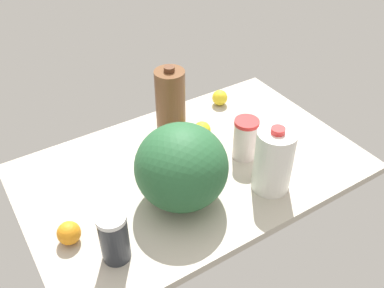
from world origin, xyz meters
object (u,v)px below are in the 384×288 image
object	(u,v)px
shaker_bottle	(114,237)
orange_loose	(69,233)
watermelon	(181,167)
milk_jug	(273,160)
tumbler_cup	(245,139)
lemon_by_jug	(202,130)
lemon_near_front	(220,98)
chocolate_milk_jug	(171,104)

from	to	relation	value
shaker_bottle	orange_loose	distance (cm)	16.25
watermelon	milk_jug	bearing A→B (deg)	158.79
shaker_bottle	tumbler_cup	xyz separation A→B (cm)	(-58.49, -16.23, -0.34)
watermelon	lemon_by_jug	size ratio (longest dim) A/B	4.31
tumbler_cup	lemon_near_front	size ratio (longest dim) A/B	2.40
chocolate_milk_jug	lemon_near_front	size ratio (longest dim) A/B	4.47
watermelon	milk_jug	xyz separation A→B (cm)	(-28.28, 10.98, -2.35)
shaker_bottle	milk_jug	bearing A→B (deg)	178.74
milk_jug	orange_loose	xyz separation A→B (cm)	(65.43, -13.62, -7.86)
watermelon	milk_jug	world-z (taller)	watermelon
lemon_near_front	orange_loose	distance (cm)	88.91
milk_jug	lemon_near_front	xyz separation A→B (cm)	(-15.23, -51.02, -8.07)
shaker_bottle	lemon_by_jug	xyz separation A→B (cm)	(-51.75, -34.09, -4.92)
orange_loose	lemon_by_jug	distance (cm)	64.84
watermelon	shaker_bottle	distance (cm)	29.95
orange_loose	shaker_bottle	bearing A→B (deg)	127.04
chocolate_milk_jug	lemon_near_front	world-z (taller)	chocolate_milk_jug
tumbler_cup	lemon_by_jug	world-z (taller)	tumbler_cup
milk_jug	orange_loose	world-z (taller)	milk_jug
shaker_bottle	orange_loose	size ratio (longest dim) A/B	2.36
orange_loose	lemon_by_jug	bearing A→B (deg)	-160.44
watermelon	lemon_by_jug	world-z (taller)	watermelon
chocolate_milk_jug	lemon_near_front	bearing A→B (deg)	-165.23
chocolate_milk_jug	orange_loose	world-z (taller)	chocolate_milk_jug
lemon_near_front	tumbler_cup	bearing A→B (deg)	69.09
watermelon	lemon_near_front	bearing A→B (deg)	-137.38
milk_jug	shaker_bottle	xyz separation A→B (cm)	(56.08, -1.24, -3.05)
tumbler_cup	milk_jug	bearing A→B (deg)	82.13
orange_loose	lemon_by_jug	world-z (taller)	orange_loose
watermelon	lemon_near_front	xyz separation A→B (cm)	(-43.51, -40.04, -10.41)
chocolate_milk_jug	orange_loose	xyz separation A→B (cm)	(52.11, 29.87, -10.51)
watermelon	chocolate_milk_jug	bearing A→B (deg)	-114.71
chocolate_milk_jug	watermelon	bearing A→B (deg)	65.29
tumbler_cup	orange_loose	distance (cm)	68.10
lemon_near_front	chocolate_milk_jug	bearing A→B (deg)	14.77
watermelon	milk_jug	distance (cm)	30.43
lemon_near_front	watermelon	bearing A→B (deg)	42.62
lemon_near_front	lemon_by_jug	bearing A→B (deg)	38.73
milk_jug	orange_loose	distance (cm)	67.29
tumbler_cup	orange_loose	bearing A→B (deg)	3.25
milk_jug	lemon_by_jug	distance (cm)	36.48
milk_jug	lemon_by_jug	size ratio (longest dim) A/B	3.56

